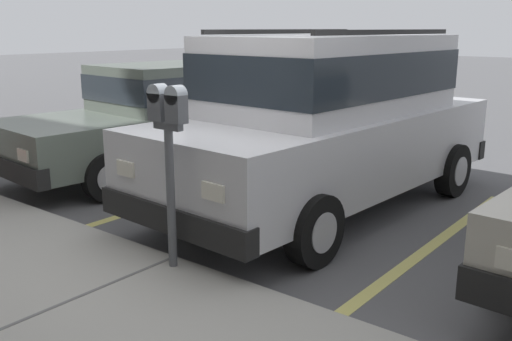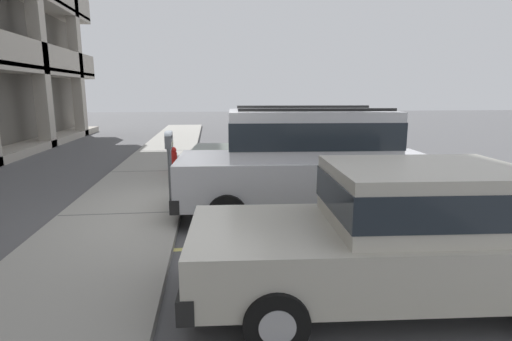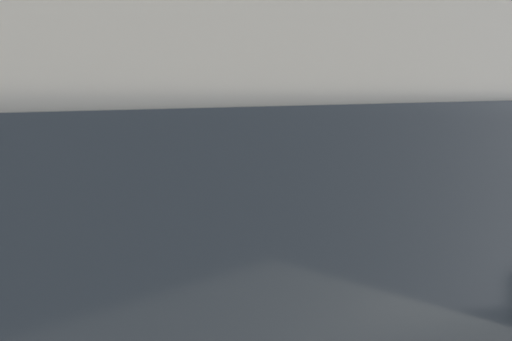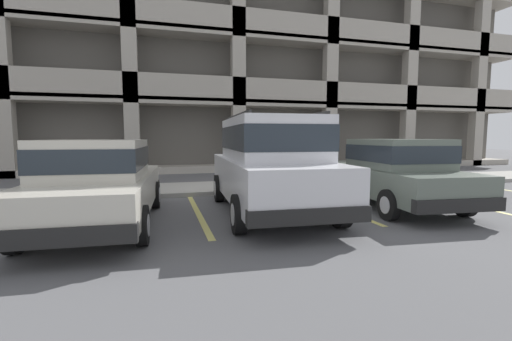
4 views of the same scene
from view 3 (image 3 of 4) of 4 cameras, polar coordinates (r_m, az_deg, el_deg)
ground_plane at (r=5.65m, az=-3.95°, el=-7.33°), size 80.00×80.00×0.10m
sidewalk at (r=6.59m, az=-11.93°, el=-4.31°), size 40.00×2.20×0.12m
parking_stall_lines at (r=6.08m, az=16.18°, el=-6.02°), size 12.46×4.80×0.01m
silver_suv at (r=4.13m, az=16.43°, el=2.84°), size 2.21×4.88×2.03m
parking_meter_near at (r=5.63m, az=-7.52°, el=5.89°), size 0.35×0.12×1.51m
fire_hydrant at (r=8.93m, az=10.70°, el=1.49°), size 0.30×0.30×0.70m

